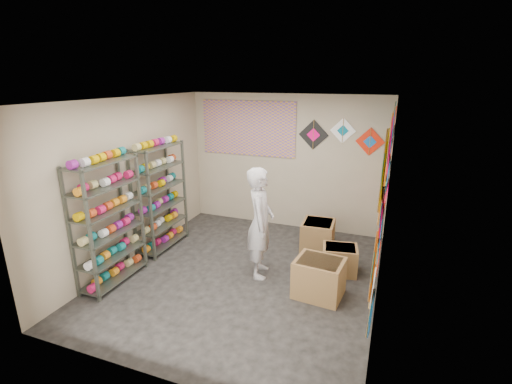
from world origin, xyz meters
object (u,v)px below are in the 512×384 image
at_px(carton_a, 319,278).
at_px(carton_b, 340,260).
at_px(shopkeeper, 260,223).
at_px(shelf_rack_back, 160,197).
at_px(shelf_rack_front, 108,223).
at_px(carton_c, 318,236).

distance_m(carton_a, carton_b, 0.79).
distance_m(shopkeeper, carton_b, 1.42).
xyz_separation_m(shelf_rack_back, shopkeeper, (2.01, -0.31, -0.08)).
distance_m(shelf_rack_back, carton_a, 3.13).
xyz_separation_m(shopkeeper, carton_a, (0.99, -0.28, -0.59)).
height_order(shelf_rack_front, carton_c, shelf_rack_front).
bearing_deg(carton_c, carton_a, -80.67).
relative_size(shelf_rack_back, carton_b, 3.54).
bearing_deg(carton_a, carton_c, 108.00).
bearing_deg(carton_a, shopkeeper, 170.12).
xyz_separation_m(shelf_rack_front, carton_a, (3.00, 0.71, -0.68)).
xyz_separation_m(shelf_rack_front, carton_b, (3.18, 1.48, -0.73)).
relative_size(shelf_rack_front, shelf_rack_back, 1.00).
bearing_deg(shopkeeper, carton_c, -44.00).
relative_size(shelf_rack_front, carton_b, 3.54).
relative_size(shelf_rack_front, carton_a, 2.88).
xyz_separation_m(shelf_rack_front, shelf_rack_back, (0.00, 1.30, 0.00)).
height_order(shelf_rack_front, shelf_rack_back, same).
bearing_deg(shelf_rack_back, shelf_rack_front, -90.00).
relative_size(shelf_rack_back, shopkeeper, 1.09).
xyz_separation_m(shelf_rack_back, carton_c, (2.68, 0.89, -0.69)).
height_order(shopkeeper, carton_b, shopkeeper).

